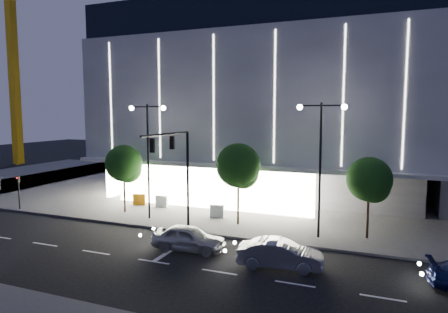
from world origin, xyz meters
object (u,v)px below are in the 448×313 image
street_lamp_west (148,144)px  traffic_mast (178,162)px  ped_signal_far (19,189)px  barrier_a (139,199)px  tree_left (124,165)px  street_lamp_east (320,150)px  barrier_b (162,201)px  car_lead (189,238)px  barrier_d (217,211)px  tree_mid (239,168)px  car_second (280,254)px  tower_crane (17,36)px  tree_right (369,182)px

street_lamp_west → traffic_mast: bearing=-33.6°
ped_signal_far → barrier_a: size_ratio=2.73×
barrier_a → tree_left: bearing=-100.1°
street_lamp_east → barrier_b: size_ratio=8.18×
street_lamp_east → car_lead: bearing=-143.9°
traffic_mast → barrier_d: (0.83, 4.81, -4.38)m
ped_signal_far → tree_mid: (19.03, 2.52, 2.45)m
traffic_mast → barrier_d: bearing=80.2°
car_lead → barrier_d: size_ratio=4.09×
street_lamp_west → street_lamp_east: size_ratio=1.00×
ped_signal_far → barrier_d: (16.83, 3.65, -1.24)m
street_lamp_east → tree_mid: size_ratio=1.46×
street_lamp_west → tree_left: size_ratio=1.57×
street_lamp_west → tree_left: (-2.97, 1.02, -1.92)m
ped_signal_far → car_second: size_ratio=0.66×
tower_crane → tree_right: tower_crane is taller
tree_mid → barrier_b: (-8.04, 2.55, -3.68)m
tower_crane → car_second: tower_crane is taller
street_lamp_east → barrier_a: bearing=167.8°
traffic_mast → tree_right: (12.03, 3.68, -1.14)m
street_lamp_west → street_lamp_east: same height
street_lamp_west → car_lead: 9.43m
tree_mid → barrier_a: tree_mid is taller
tower_crane → tree_right: 60.22m
street_lamp_west → car_second: street_lamp_west is taller
tree_right → barrier_b: (-17.04, 2.55, -3.23)m
street_lamp_east → car_lead: street_lamp_east is taller
tree_right → car_lead: tree_right is taller
street_lamp_east → tree_right: (3.03, 1.02, -2.07)m
tower_crane → car_second: 60.28m
tree_left → barrier_b: 4.67m
barrier_b → tree_left: bearing=-130.1°
traffic_mast → street_lamp_east: 9.43m
street_lamp_west → barrier_a: street_lamp_west is taller
street_lamp_east → tree_left: (-15.97, 1.02, -1.92)m
tree_left → tree_right: 19.00m
car_second → barrier_a: (-15.07, 9.24, -0.10)m
barrier_d → barrier_a: bearing=160.3°
car_second → barrier_b: (-12.83, 9.31, -0.10)m
tower_crane → tree_left: (34.95, -20.98, -16.47)m
street_lamp_west → barrier_d: size_ratio=8.18×
ped_signal_far → tree_mid: bearing=7.6°
street_lamp_east → barrier_d: street_lamp_east is taller
tree_mid → tree_right: tree_mid is taller
barrier_b → tree_right: bearing=-11.1°
car_second → barrier_d: size_ratio=4.16×
tower_crane → tree_right: size_ratio=5.81×
car_second → barrier_d: car_second is taller
ped_signal_far → barrier_a: bearing=29.8°
car_lead → tree_right: bearing=-62.0°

